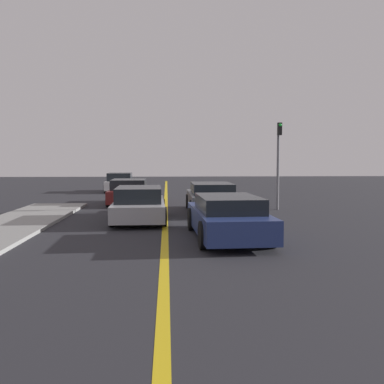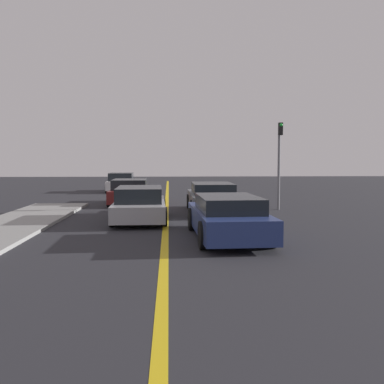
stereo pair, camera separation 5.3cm
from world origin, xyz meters
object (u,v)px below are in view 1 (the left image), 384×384
Objects in this scene: car_parked_left_lot at (129,192)px; traffic_light at (278,156)px; car_near_right_lane at (227,217)px; car_oncoming_far at (120,183)px; car_ahead_center at (139,204)px; car_far_distant at (211,198)px.

traffic_light is (6.89, -2.74, 1.78)m from car_parked_left_lot.
car_near_right_lane is 1.24× the size of car_oncoming_far.
car_ahead_center reaches higher than car_near_right_lane.
car_parked_left_lot is 7.63m from traffic_light.
traffic_light is at bearing -22.43° from car_parked_left_lot.
car_oncoming_far is 1.00× the size of traffic_light.
car_near_right_lane is 1.18× the size of car_parked_left_lot.
car_parked_left_lot is (-3.80, 3.52, -0.01)m from car_far_distant.
car_far_distant is 1.15× the size of car_parked_left_lot.
car_near_right_lane is at bearing -115.45° from traffic_light.
car_near_right_lane is 6.09m from car_far_distant.
car_parked_left_lot is at bearing 96.96° from car_ahead_center.
car_oncoming_far reaches higher than car_ahead_center.
car_near_right_lane is 1.02× the size of car_ahead_center.
traffic_light is (6.01, 3.13, 1.78)m from car_ahead_center.
car_far_distant is 1.21× the size of traffic_light.
car_ahead_center is 7.01m from traffic_light.
car_far_distant is 13.09m from car_oncoming_far.
car_parked_left_lot is (-0.88, 5.87, 0.00)m from car_ahead_center.
car_far_distant is 5.18m from car_parked_left_lot.
car_ahead_center is at bearing -141.31° from car_far_distant.
car_ahead_center is 5.94m from car_parked_left_lot.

